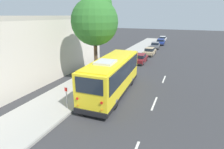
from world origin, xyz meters
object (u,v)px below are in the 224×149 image
parked_sedan_blue (161,42)px  sign_post_far (80,90)px  parked_sedan_gray (155,45)px  shuttle_bus (112,74)px  parked_sedan_tan (150,52)px  street_tree (95,19)px  parked_sedan_maroon (140,59)px  sign_post_near (67,98)px  parked_sedan_white (163,39)px

parked_sedan_blue → sign_post_far: (-32.03, 1.85, 0.22)m
parked_sedan_gray → sign_post_far: 26.66m
shuttle_bus → parked_sedan_tan: (17.33, 0.18, -1.21)m
street_tree → parked_sedan_blue: bearing=-5.5°
parked_sedan_maroon → street_tree: street_tree is taller
parked_sedan_maroon → parked_sedan_gray: bearing=-1.3°
parked_sedan_tan → parked_sedan_gray: (7.17, 0.27, -0.01)m
parked_sedan_gray → sign_post_near: 28.46m
shuttle_bus → parked_sedan_white: bearing=-2.2°
parked_sedan_tan → parked_sedan_blue: 12.58m
parked_sedan_tan → street_tree: 16.28m
parked_sedan_tan → parked_sedan_gray: parked_sedan_tan is taller
parked_sedan_gray → sign_post_far: (-26.62, 1.49, 0.25)m
sign_post_near → parked_sedan_white: bearing=-2.2°
sign_post_near → sign_post_far: size_ratio=1.25×
shuttle_bus → parked_sedan_blue: 29.93m
parked_sedan_white → sign_post_near: bearing=178.9°
parked_sedan_blue → parked_sedan_white: (5.89, 0.30, 0.01)m
parked_sedan_white → shuttle_bus: bearing=-178.2°
parked_sedan_tan → parked_sedan_white: parked_sedan_white is taller
parked_sedan_white → sign_post_near: size_ratio=2.62×
parked_sedan_maroon → parked_sedan_white: parked_sedan_white is taller
street_tree → sign_post_far: (-4.43, -0.81, -5.50)m
shuttle_bus → parked_sedan_white: size_ratio=2.08×
parked_sedan_maroon → sign_post_far: (-13.73, 1.44, 0.25)m
shuttle_bus → street_tree: 5.77m
shuttle_bus → parked_sedan_maroon: size_ratio=2.10×
sign_post_near → shuttle_bus: bearing=-26.2°
parked_sedan_maroon → parked_sedan_blue: parked_sedan_blue is taller
parked_sedan_blue → street_tree: size_ratio=0.49×
parked_sedan_tan → street_tree: size_ratio=0.47×
shuttle_bus → parked_sedan_gray: size_ratio=2.07×
street_tree → parked_sedan_gray: bearing=-5.9°
street_tree → sign_post_far: bearing=-169.7°
parked_sedan_tan → parked_sedan_blue: parked_sedan_blue is taller
parked_sedan_blue → sign_post_near: sign_post_near is taller
shuttle_bus → street_tree: bearing=47.2°
parked_sedan_tan → parked_sedan_blue: size_ratio=0.96×
shuttle_bus → sign_post_near: shuttle_bus is taller
parked_sedan_white → street_tree: 34.06m
parked_sedan_maroon → parked_sedan_tan: (5.72, -0.31, 0.01)m
parked_sedan_gray → parked_sedan_blue: 5.42m
parked_sedan_tan → parked_sedan_white: size_ratio=0.96×
parked_sedan_maroon → parked_sedan_tan: 5.73m
parked_sedan_tan → shuttle_bus: bearing=-178.8°
shuttle_bus → parked_sedan_blue: (29.90, 0.08, -1.19)m
parked_sedan_white → sign_post_far: sign_post_far is taller
parked_sedan_tan → sign_post_near: 21.32m
shuttle_bus → parked_sedan_maroon: (11.60, 0.49, -1.22)m
parked_sedan_tan → parked_sedan_white: (18.47, 0.20, 0.02)m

